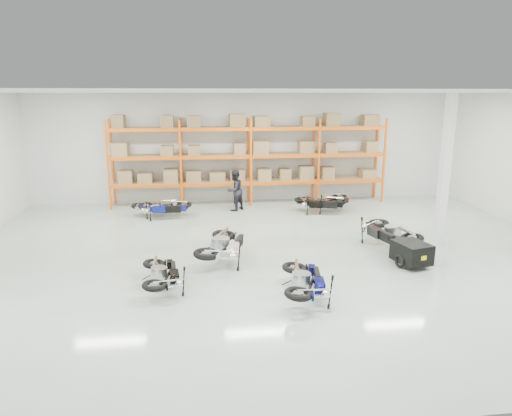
{
  "coord_description": "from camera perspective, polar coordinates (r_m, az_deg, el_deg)",
  "views": [
    {
      "loc": [
        -2.01,
        -12.14,
        4.43
      ],
      "look_at": [
        -0.39,
        1.14,
        1.1
      ],
      "focal_mm": 32.0,
      "sensor_mm": 36.0,
      "label": 1
    }
  ],
  "objects": [
    {
      "name": "room",
      "position": [
        12.5,
        2.41,
        3.91
      ],
      "size": [
        18.0,
        18.0,
        18.0
      ],
      "color": "#AFC3B2",
      "rests_on": "ground"
    },
    {
      "name": "pallet_rack",
      "position": [
        18.83,
        -0.79,
        7.35
      ],
      "size": [
        11.28,
        0.98,
        3.62
      ],
      "color": "#FF610D",
      "rests_on": "ground"
    },
    {
      "name": "structural_column",
      "position": [
        14.72,
        22.54,
        4.38
      ],
      "size": [
        0.25,
        0.25,
        4.5
      ],
      "primitive_type": "cube",
      "color": "white",
      "rests_on": "ground"
    },
    {
      "name": "moto_blue_centre",
      "position": [
        10.25,
        6.27,
        -8.47
      ],
      "size": [
        1.12,
        1.86,
        1.14
      ],
      "primitive_type": null,
      "rotation": [
        0.0,
        -0.09,
        2.99
      ],
      "color": "#060844",
      "rests_on": "ground"
    },
    {
      "name": "moto_silver_left",
      "position": [
        12.35,
        -4.0,
        -4.11
      ],
      "size": [
        1.56,
        2.19,
        1.28
      ],
      "primitive_type": null,
      "rotation": [
        0.0,
        -0.09,
        2.82
      ],
      "color": "silver",
      "rests_on": "ground"
    },
    {
      "name": "moto_black_far_left",
      "position": [
        10.86,
        -11.58,
        -7.59
      ],
      "size": [
        0.95,
        1.68,
        1.04
      ],
      "primitive_type": null,
      "rotation": [
        0.0,
        -0.09,
        3.24
      ],
      "color": "black",
      "rests_on": "ground"
    },
    {
      "name": "moto_touring_right",
      "position": [
        14.09,
        16.17,
        -2.4
      ],
      "size": [
        1.38,
        2.1,
        1.25
      ],
      "primitive_type": null,
      "rotation": [
        0.0,
        -0.09,
        0.23
      ],
      "color": "black",
      "rests_on": "ground"
    },
    {
      "name": "trailer",
      "position": [
        12.78,
        18.87,
        -5.3
      ],
      "size": [
        0.93,
        1.6,
        0.65
      ],
      "rotation": [
        0.0,
        0.0,
        0.24
      ],
      "color": "black",
      "rests_on": "ground"
    },
    {
      "name": "moto_back_a",
      "position": [
        17.1,
        -11.38,
        0.46
      ],
      "size": [
        1.7,
        0.87,
        1.09
      ],
      "primitive_type": null,
      "rotation": [
        0.0,
        -0.09,
        1.55
      ],
      "color": "navy",
      "rests_on": "ground"
    },
    {
      "name": "moto_back_b",
      "position": [
        17.49,
        -12.32,
        0.58
      ],
      "size": [
        1.7,
        1.13,
        1.01
      ],
      "primitive_type": null,
      "rotation": [
        0.0,
        -0.09,
        1.82
      ],
      "color": "#A3A8AC",
      "rests_on": "ground"
    },
    {
      "name": "moto_back_c",
      "position": [
        17.64,
        8.08,
        1.07
      ],
      "size": [
        1.91,
        1.29,
        1.13
      ],
      "primitive_type": null,
      "rotation": [
        0.0,
        -0.09,
        1.31
      ],
      "color": "black",
      "rests_on": "ground"
    },
    {
      "name": "moto_back_d",
      "position": [
        18.01,
        8.78,
        1.36
      ],
      "size": [
        1.94,
        1.27,
        1.16
      ],
      "primitive_type": null,
      "rotation": [
        0.0,
        -0.09,
        1.8
      ],
      "color": "#3B0F0B",
      "rests_on": "ground"
    },
    {
      "name": "person_back",
      "position": [
        17.82,
        -2.68,
        2.22
      ],
      "size": [
        0.99,
        0.98,
        1.61
      ],
      "primitive_type": "imported",
      "rotation": [
        0.0,
        0.0,
        3.9
      ],
      "color": "black",
      "rests_on": "ground"
    }
  ]
}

